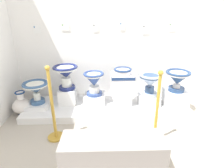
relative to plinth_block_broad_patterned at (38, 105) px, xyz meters
name	(u,v)px	position (x,y,z in m)	size (l,w,h in m)	color
wall_back	(107,21)	(1.16, 0.51, 1.32)	(3.42, 0.06, 2.93)	white
display_platform	(108,108)	(1.16, 0.05, -0.09)	(2.76, 0.82, 0.11)	white
plinth_block_broad_patterned	(38,105)	(0.00, 0.00, 0.00)	(0.34, 0.35, 0.07)	white
antique_toilet_broad_patterned	(36,88)	(0.00, 0.00, 0.30)	(0.40, 0.40, 0.36)	#3C5F8D
plinth_block_pale_glazed	(68,96)	(0.47, 0.13, 0.10)	(0.28, 0.29, 0.27)	white
antique_toilet_pale_glazed	(66,73)	(0.47, 0.13, 0.51)	(0.40, 0.40, 0.40)	navy
plinth_block_squat_floral	(95,99)	(0.94, 0.14, 0.04)	(0.35, 0.37, 0.15)	white
antique_toilet_squat_floral	(94,81)	(0.94, 0.14, 0.37)	(0.34, 0.34, 0.40)	#354E8E
plinth_block_rightmost	(122,99)	(1.42, 0.11, 0.04)	(0.30, 0.32, 0.15)	white
antique_toilet_rightmost	(123,82)	(1.42, 0.11, 0.36)	(0.38, 0.33, 0.48)	white
plinth_block_slender_white	(149,100)	(1.87, 0.03, 0.05)	(0.35, 0.28, 0.17)	white
antique_toilet_slender_white	(150,81)	(1.87, 0.03, 0.39)	(0.37, 0.37, 0.38)	#A8BCDB
plinth_block_tall_cobalt	(175,98)	(2.30, -0.02, 0.10)	(0.36, 0.35, 0.27)	white
antique_toilet_tall_cobalt	(178,78)	(2.30, -0.02, 0.46)	(0.39, 0.39, 0.34)	navy
info_placard_first	(37,29)	(-0.01, 0.47, 1.18)	(0.13, 0.01, 0.13)	white
info_placard_second	(65,27)	(0.46, 0.47, 1.22)	(0.14, 0.01, 0.11)	white
info_placard_third	(96,28)	(0.97, 0.47, 1.21)	(0.09, 0.01, 0.13)	white
info_placard_fourth	(122,26)	(1.43, 0.47, 1.23)	(0.09, 0.01, 0.14)	white
info_placard_fifth	(146,29)	(1.84, 0.47, 1.18)	(0.13, 0.01, 0.16)	white
info_placard_sixth	(172,27)	(2.29, 0.47, 1.22)	(0.12, 0.01, 0.14)	white
decorative_vase_spare	(22,105)	(-0.25, -0.04, 0.02)	(0.31, 0.31, 0.41)	navy
stanchion_post_near_left	(54,116)	(0.45, -0.69, 0.19)	(0.22, 0.22, 1.02)	gold
stanchion_post_near_right	(156,120)	(1.78, -0.79, 0.16)	(0.23, 0.23, 0.98)	gold
museum_bench	(113,155)	(1.21, -1.27, 0.05)	(1.07, 0.36, 0.40)	gray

